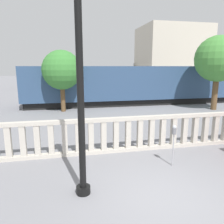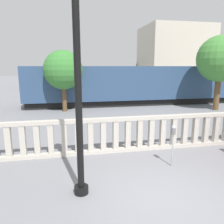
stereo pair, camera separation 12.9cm
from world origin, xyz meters
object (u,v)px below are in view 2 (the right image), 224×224
tree_left (63,70)px  tree_right (220,59)px  lamppost (78,85)px  parking_meter (173,134)px  train_far (96,76)px  train_near (138,84)px

tree_left → tree_right: tree_right is taller
lamppost → parking_meter: size_ratio=3.95×
parking_meter → tree_left: bearing=109.9°
train_far → tree_left: bearing=-104.2°
parking_meter → train_near: 12.57m
train_near → train_far: size_ratio=0.92×
train_near → lamppost: bearing=-113.7°
parking_meter → tree_right: size_ratio=0.26×
train_near → train_far: train_near is taller
tree_right → parking_meter: bearing=-132.8°
train_far → tree_right: (6.74, -20.78, 2.13)m
lamppost → tree_left: bearing=92.9°
lamppost → tree_left: (-0.58, 11.25, 0.18)m
parking_meter → lamppost: bearing=-161.5°
parking_meter → tree_right: bearing=47.2°
lamppost → tree_right: (10.98, 9.53, 0.98)m
parking_meter → train_near: size_ratio=0.08×
parking_meter → tree_left: (-3.69, 10.20, 1.94)m
train_far → tree_left: size_ratio=4.55×
train_far → train_near: bearing=-84.7°
lamppost → train_near: bearing=66.3°
train_near → tree_left: bearing=-162.3°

